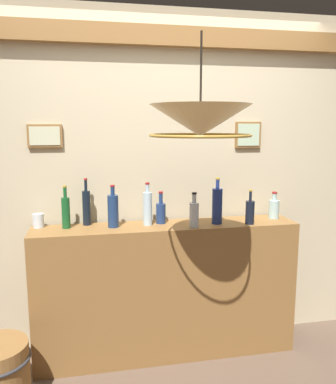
{
  "coord_description": "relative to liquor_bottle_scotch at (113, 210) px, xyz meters",
  "views": [
    {
      "loc": [
        -0.54,
        -1.89,
        1.72
      ],
      "look_at": [
        0.0,
        0.8,
        1.26
      ],
      "focal_mm": 37.17,
      "sensor_mm": 36.0,
      "label": 1
    }
  ],
  "objects": [
    {
      "name": "liquor_bottle_mezcal",
      "position": [
        0.56,
        -0.12,
        -0.02
      ],
      "size": [
        0.07,
        0.07,
        0.25
      ],
      "color": "silver",
      "rests_on": "bar_shelf_unit"
    },
    {
      "name": "pendant_lamp",
      "position": [
        0.45,
        -0.64,
        0.61
      ],
      "size": [
        0.56,
        0.56,
        0.55
      ],
      "color": "beige"
    },
    {
      "name": "liquor_bottle_sherry",
      "position": [
        0.25,
        0.01,
        0.01
      ],
      "size": [
        0.06,
        0.06,
        0.31
      ],
      "color": "silver",
      "rests_on": "bar_shelf_unit"
    },
    {
      "name": "bar_shelf_unit",
      "position": [
        0.38,
        -0.01,
        -0.62
      ],
      "size": [
        1.92,
        0.33,
        1.01
      ],
      "primitive_type": "cube",
      "color": "olive",
      "rests_on": "ground"
    },
    {
      "name": "liquor_bottle_bourbon",
      "position": [
        0.75,
        -0.05,
        0.02
      ],
      "size": [
        0.07,
        0.07,
        0.34
      ],
      "color": "navy",
      "rests_on": "bar_shelf_unit"
    },
    {
      "name": "liquor_bottle_brandy",
      "position": [
        0.98,
        -0.11,
        -0.03
      ],
      "size": [
        0.06,
        0.06,
        0.25
      ],
      "color": "black",
      "rests_on": "bar_shelf_unit"
    },
    {
      "name": "panelled_rear_partition",
      "position": [
        0.38,
        0.23,
        0.22
      ],
      "size": [
        3.8,
        0.15,
        2.56
      ],
      "color": "beige",
      "rests_on": "ground"
    },
    {
      "name": "liquor_bottle_vodka",
      "position": [
        1.23,
        0.03,
        -0.04
      ],
      "size": [
        0.08,
        0.08,
        0.21
      ],
      "color": "#ABCECC",
      "rests_on": "bar_shelf_unit"
    },
    {
      "name": "liquor_bottle_port",
      "position": [
        -0.32,
        0.04,
        -0.0
      ],
      "size": [
        0.06,
        0.06,
        0.3
      ],
      "color": "#175426",
      "rests_on": "bar_shelf_unit"
    },
    {
      "name": "liquor_bottle_vermouth",
      "position": [
        -0.18,
        0.1,
        0.01
      ],
      "size": [
        0.06,
        0.06,
        0.34
      ],
      "color": "black",
      "rests_on": "bar_shelf_unit"
    },
    {
      "name": "liquor_bottle_scotch",
      "position": [
        0.0,
        0.0,
        0.0
      ],
      "size": [
        0.08,
        0.08,
        0.3
      ],
      "color": "navy",
      "rests_on": "bar_shelf_unit"
    },
    {
      "name": "liquor_bottle_amaro",
      "position": [
        0.35,
        0.04,
        -0.04
      ],
      "size": [
        0.07,
        0.07,
        0.24
      ],
      "color": "navy",
      "rests_on": "bar_shelf_unit"
    },
    {
      "name": "glass_tumbler_rocks",
      "position": [
        -0.52,
        0.1,
        -0.07
      ],
      "size": [
        0.08,
        0.08,
        0.1
      ],
      "color": "silver",
      "rests_on": "bar_shelf_unit"
    }
  ]
}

